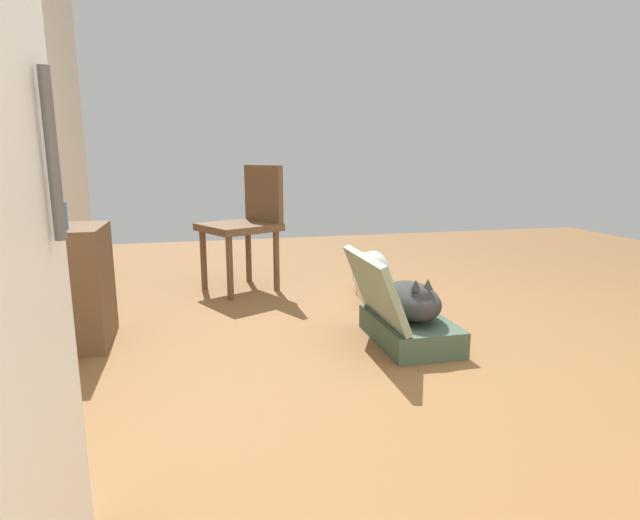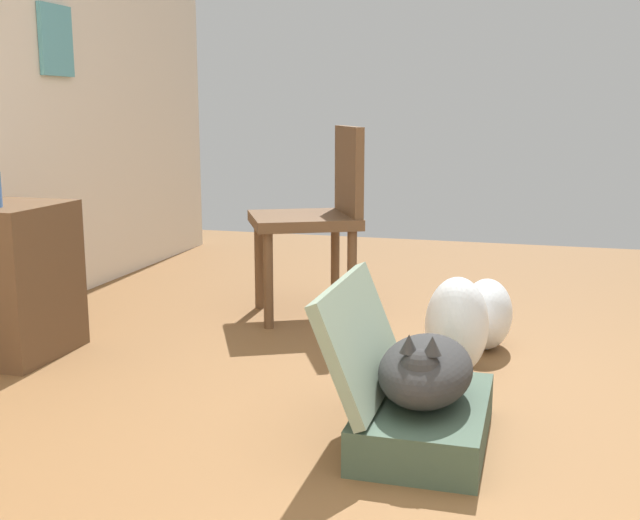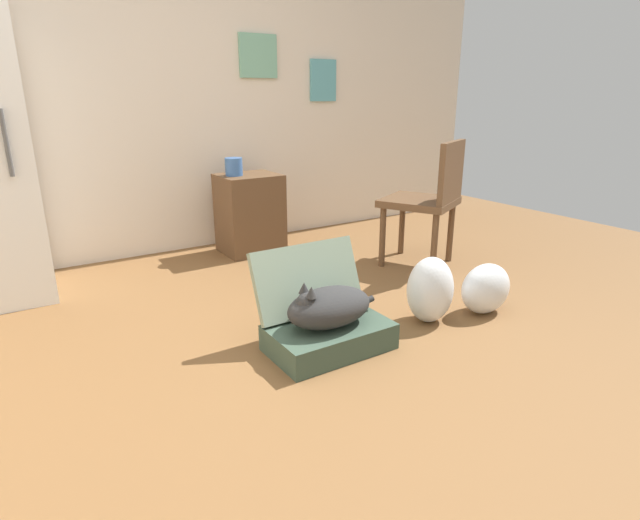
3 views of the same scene
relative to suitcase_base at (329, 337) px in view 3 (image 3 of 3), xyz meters
The scene contains 10 objects.
ground_plane 0.28m from the suitcase_base, 147.78° to the right, with size 7.68×7.68×0.00m, color brown.
wall_back 2.46m from the suitcase_base, 96.04° to the left, with size 6.40×0.15×2.60m.
suitcase_base is the anchor object (origin of this frame).
suitcase_lid 0.31m from the suitcase_base, 90.00° to the left, with size 0.58×0.36×0.04m, color gray.
cat 0.16m from the suitcase_base, behind, with size 0.52×0.27×0.23m.
plastic_bag_white 0.65m from the suitcase_base, ahead, with size 0.27×0.23×0.37m, color silver.
plastic_bag_clear 1.00m from the suitcase_base, ahead, with size 0.32×0.21×0.29m, color silver.
side_table 1.77m from the suitcase_base, 77.12° to the left, with size 0.45×0.39×0.61m, color brown.
vase_tall 1.84m from the suitcase_base, 80.76° to the left, with size 0.13×0.13×0.13m, color #38609E.
chair 1.55m from the suitcase_base, 28.14° to the left, with size 0.63×0.64×0.89m.
Camera 3 is at (-1.02, -1.72, 1.19)m, focal length 28.54 mm.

